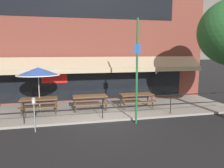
% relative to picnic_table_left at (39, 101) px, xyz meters
% --- Properties ---
extents(ground_plane, '(120.00, 120.00, 0.00)m').
position_rel_picnic_table_left_xyz_m(ground_plane, '(2.95, -1.87, -0.71)').
color(ground_plane, black).
extents(patio_deck, '(15.00, 4.00, 0.10)m').
position_rel_picnic_table_left_xyz_m(patio_deck, '(2.95, 0.13, -0.66)').
color(patio_deck, gray).
rests_on(patio_deck, ground).
extents(restaurant_building, '(15.00, 1.60, 8.31)m').
position_rel_picnic_table_left_xyz_m(restaurant_building, '(2.95, 2.35, 3.42)').
color(restaurant_building, brown).
rests_on(restaurant_building, ground).
extents(patio_railing, '(13.84, 0.04, 0.97)m').
position_rel_picnic_table_left_xyz_m(patio_railing, '(2.95, -1.57, 0.09)').
color(patio_railing, black).
rests_on(patio_railing, patio_deck).
extents(picnic_table_left, '(1.80, 1.42, 0.76)m').
position_rel_picnic_table_left_xyz_m(picnic_table_left, '(0.00, 0.00, 0.00)').
color(picnic_table_left, brown).
rests_on(picnic_table_left, patio_deck).
extents(picnic_table_centre, '(1.80, 1.42, 0.76)m').
position_rel_picnic_table_left_xyz_m(picnic_table_centre, '(2.57, 0.04, 0.00)').
color(picnic_table_centre, brown).
rests_on(picnic_table_centre, patio_deck).
extents(picnic_table_right, '(1.80, 1.42, 0.76)m').
position_rel_picnic_table_left_xyz_m(picnic_table_right, '(5.14, -0.05, 0.00)').
color(picnic_table_right, brown).
rests_on(picnic_table_right, patio_deck).
extents(patio_umbrella_left, '(2.14, 2.14, 2.38)m').
position_rel_picnic_table_left_xyz_m(patio_umbrella_left, '(-0.00, 0.18, 1.47)').
color(patio_umbrella_left, '#B7B2A8').
rests_on(patio_umbrella_left, patio_deck).
extents(parking_meter_near, '(0.15, 0.16, 1.42)m').
position_rel_picnic_table_left_xyz_m(parking_meter_near, '(0.05, -2.44, 0.44)').
color(parking_meter_near, gray).
rests_on(parking_meter_near, ground).
extents(street_sign_pole, '(0.28, 0.09, 4.59)m').
position_rel_picnic_table_left_xyz_m(street_sign_pole, '(4.34, -2.32, 1.64)').
color(street_sign_pole, '#1E6033').
rests_on(street_sign_pole, ground).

